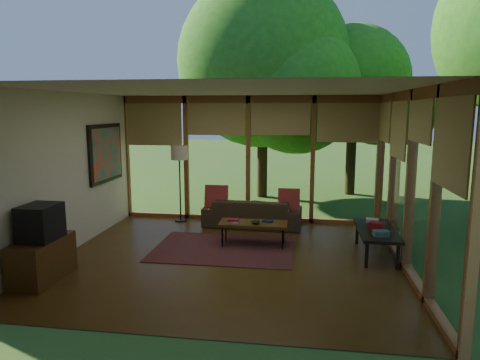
% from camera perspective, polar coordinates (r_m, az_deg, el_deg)
% --- Properties ---
extents(floor, '(5.50, 5.50, 0.00)m').
position_cam_1_polar(floor, '(7.11, -1.53, -10.41)').
color(floor, '#553816').
rests_on(floor, ground).
extents(ceiling, '(5.50, 5.50, 0.00)m').
position_cam_1_polar(ceiling, '(6.70, -1.63, 11.88)').
color(ceiling, silver).
rests_on(ceiling, ground).
extents(wall_left, '(0.04, 5.00, 2.70)m').
position_cam_1_polar(wall_left, '(7.73, -22.08, 0.83)').
color(wall_left, beige).
rests_on(wall_left, ground).
extents(wall_front, '(5.50, 0.04, 2.70)m').
position_cam_1_polar(wall_front, '(4.38, -7.22, -4.67)').
color(wall_front, beige).
rests_on(wall_front, ground).
extents(window_wall_back, '(5.50, 0.12, 2.70)m').
position_cam_1_polar(window_wall_back, '(9.23, 1.09, 2.80)').
color(window_wall_back, brown).
rests_on(window_wall_back, ground).
extents(window_wall_right, '(0.12, 5.00, 2.70)m').
position_cam_1_polar(window_wall_right, '(6.86, 21.66, -0.15)').
color(window_wall_right, brown).
rests_on(window_wall_right, ground).
extents(tree_nw, '(4.59, 4.59, 5.97)m').
position_cam_1_polar(tree_nw, '(11.92, 3.13, 15.45)').
color(tree_nw, '#312312').
rests_on(tree_nw, ground).
extents(tree_ne, '(3.05, 3.05, 4.73)m').
position_cam_1_polar(tree_ne, '(12.64, 14.94, 12.64)').
color(tree_ne, '#312312').
rests_on(tree_ne, ground).
extents(rug, '(2.42, 1.71, 0.01)m').
position_cam_1_polar(rug, '(7.57, -2.14, -9.12)').
color(rug, maroon).
rests_on(rug, floor).
extents(sofa, '(2.04, 0.88, 0.58)m').
position_cam_1_polar(sofa, '(8.91, 1.67, -4.36)').
color(sofa, '#3A2F1D').
rests_on(sofa, floor).
extents(pillow_left, '(0.47, 0.25, 0.49)m').
position_cam_1_polar(pillow_left, '(8.90, -3.16, -2.25)').
color(pillow_left, maroon).
rests_on(pillow_left, sofa).
extents(pillow_right, '(0.44, 0.23, 0.46)m').
position_cam_1_polar(pillow_right, '(8.74, 6.54, -2.63)').
color(pillow_right, maroon).
rests_on(pillow_right, sofa).
extents(ct_book_lower, '(0.23, 0.19, 0.03)m').
position_cam_1_polar(ct_book_lower, '(7.63, -0.87, -5.56)').
color(ct_book_lower, beige).
rests_on(ct_book_lower, coffee_table).
extents(ct_book_upper, '(0.21, 0.16, 0.03)m').
position_cam_1_polar(ct_book_upper, '(7.62, -0.87, -5.33)').
color(ct_book_upper, maroon).
rests_on(ct_book_upper, coffee_table).
extents(ct_book_side, '(0.20, 0.17, 0.03)m').
position_cam_1_polar(ct_book_side, '(7.69, 3.72, -5.48)').
color(ct_book_side, black).
rests_on(ct_book_side, coffee_table).
extents(ct_bowl, '(0.16, 0.16, 0.07)m').
position_cam_1_polar(ct_bowl, '(7.53, 2.09, -5.61)').
color(ct_bowl, black).
rests_on(ct_bowl, coffee_table).
extents(media_cabinet, '(0.50, 1.00, 0.60)m').
position_cam_1_polar(media_cabinet, '(6.78, -24.89, -9.63)').
color(media_cabinet, '#533316').
rests_on(media_cabinet, floor).
extents(television, '(0.45, 0.55, 0.50)m').
position_cam_1_polar(television, '(6.62, -25.07, -5.13)').
color(television, black).
rests_on(television, media_cabinet).
extents(console_book_a, '(0.25, 0.19, 0.08)m').
position_cam_1_polar(console_book_a, '(7.07, 18.28, -6.77)').
color(console_book_a, '#345C53').
rests_on(console_book_a, side_console).
extents(console_book_b, '(0.27, 0.24, 0.10)m').
position_cam_1_polar(console_book_b, '(7.50, 17.70, -5.77)').
color(console_book_b, maroon).
rests_on(console_book_b, side_console).
extents(console_book_c, '(0.24, 0.19, 0.06)m').
position_cam_1_polar(console_book_c, '(7.89, 17.23, -5.17)').
color(console_book_c, beige).
rests_on(console_book_c, side_console).
extents(floor_lamp, '(0.36, 0.36, 1.65)m').
position_cam_1_polar(floor_lamp, '(9.22, -8.09, 3.05)').
color(floor_lamp, black).
rests_on(floor_lamp, floor).
extents(coffee_table, '(1.20, 0.50, 0.43)m').
position_cam_1_polar(coffee_table, '(7.65, 1.79, -5.92)').
color(coffee_table, '#533316').
rests_on(coffee_table, floor).
extents(side_console, '(0.60, 1.40, 0.46)m').
position_cam_1_polar(side_console, '(7.48, 17.72, -6.57)').
color(side_console, black).
rests_on(side_console, floor).
extents(wall_painting, '(0.06, 1.35, 1.15)m').
position_cam_1_polar(wall_painting, '(8.92, -17.44, 3.44)').
color(wall_painting, black).
rests_on(wall_painting, wall_left).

